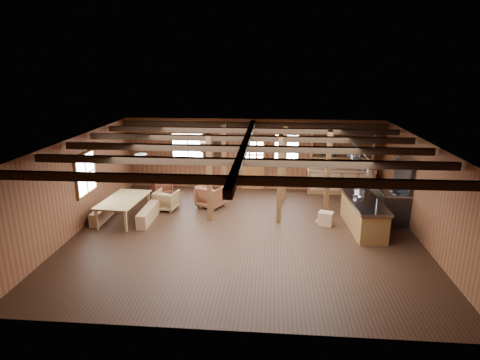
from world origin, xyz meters
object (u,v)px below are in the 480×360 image
object	(u,v)px
dining_table	(126,209)
armchair_a	(161,185)
commercial_range	(392,199)
kitchen_island	(363,214)
armchair_c	(166,200)
armchair_b	(211,196)

from	to	relation	value
dining_table	armchair_a	bearing A→B (deg)	-3.95
commercial_range	kitchen_island	bearing A→B (deg)	-138.24
kitchen_island	dining_table	world-z (taller)	kitchen_island
kitchen_island	commercial_range	xyz separation A→B (m)	(1.10, 0.98, 0.19)
kitchen_island	dining_table	xyz separation A→B (m)	(-7.44, 0.12, -0.12)
armchair_a	armchair_c	distance (m)	1.82
commercial_range	armchair_b	distance (m)	6.02
armchair_b	armchair_c	xyz separation A→B (m)	(-1.50, -0.41, -0.05)
armchair_b	armchair_c	distance (m)	1.55
armchair_a	armchair_b	world-z (taller)	armchair_b
armchair_b	dining_table	bearing A→B (deg)	56.56
armchair_b	armchair_c	world-z (taller)	armchair_b
armchair_a	armchair_c	bearing A→B (deg)	77.32
commercial_range	dining_table	distance (m)	8.59
commercial_range	dining_table	world-z (taller)	commercial_range
commercial_range	armchair_c	distance (m)	7.49
commercial_range	armchair_a	world-z (taller)	commercial_range
commercial_range	dining_table	xyz separation A→B (m)	(-8.54, -0.86, -0.31)
commercial_range	armchair_b	world-z (taller)	commercial_range
armchair_a	dining_table	bearing A→B (deg)	48.00
armchair_a	armchair_b	bearing A→B (deg)	115.40
kitchen_island	armchair_a	distance (m)	7.60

